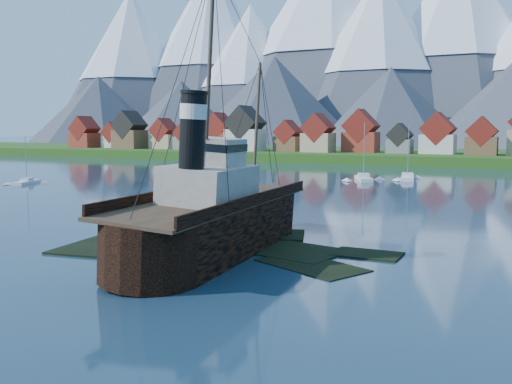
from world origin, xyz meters
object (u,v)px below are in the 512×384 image
at_px(tugboat_wreck, 223,215).
at_px(sailboat_a, 27,183).
at_px(sailboat_e, 408,178).
at_px(sailboat_c, 363,179).

height_order(tugboat_wreck, sailboat_a, tugboat_wreck).
bearing_deg(tugboat_wreck, sailboat_e, 85.17).
distance_m(sailboat_a, sailboat_c, 71.21).
height_order(tugboat_wreck, sailboat_e, tugboat_wreck).
bearing_deg(tugboat_wreck, sailboat_a, 145.96).
xyz_separation_m(sailboat_c, sailboat_e, (8.25, 6.29, -0.02)).
bearing_deg(sailboat_c, tugboat_wreck, -108.55).
relative_size(tugboat_wreck, sailboat_c, 2.48).
bearing_deg(sailboat_a, sailboat_c, 11.69).
xyz_separation_m(tugboat_wreck, sailboat_a, (-68.29, 38.24, -3.01)).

